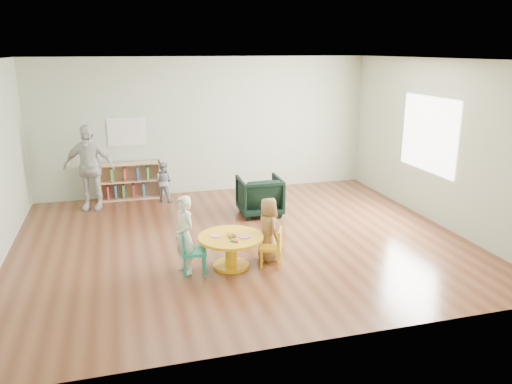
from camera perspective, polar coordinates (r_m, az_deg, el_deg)
room at (r=7.54m, az=-1.75°, el=8.01°), size 7.10×7.00×2.80m
activity_table at (r=6.97m, az=-2.88°, el=-6.14°), size 0.91×0.91×0.50m
kid_chair_left at (r=6.84m, az=-7.48°, el=-6.62°), size 0.36×0.36×0.61m
kid_chair_right at (r=7.01m, az=2.03°, el=-6.18°), size 0.39×0.39×0.55m
bookshelf at (r=10.43m, az=-14.23°, el=1.23°), size 1.20×0.30×0.75m
alphabet_poster at (r=10.35m, az=-14.56°, el=6.68°), size 0.74×0.01×0.54m
armchair at (r=9.14m, az=0.42°, el=-0.41°), size 0.79×0.81×0.71m
child_left at (r=6.78m, az=-8.21°, el=-4.89°), size 0.39×0.46×1.08m
child_right at (r=7.13m, az=1.42°, el=-4.29°), size 0.36×0.50×0.93m
toddler at (r=10.09m, az=-10.53°, el=1.18°), size 0.49×0.46×0.80m
adult_caretaker at (r=9.86m, az=-18.56°, el=2.68°), size 1.01×0.60×1.61m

